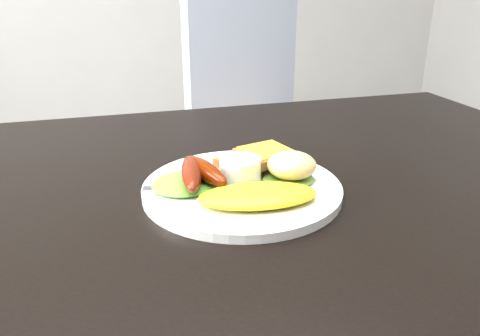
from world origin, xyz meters
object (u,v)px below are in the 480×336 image
object	(u,v)px
dining_table	(246,191)
person	(310,51)
plate	(242,189)
dining_chair	(260,159)

from	to	relation	value
dining_table	person	world-z (taller)	person
person	plate	size ratio (longest dim) A/B	6.26
dining_chair	dining_table	bearing A→B (deg)	-131.14
dining_chair	person	size ratio (longest dim) A/B	0.28
plate	dining_chair	bearing A→B (deg)	69.86
dining_table	person	distance (m)	0.71
dining_chair	plate	bearing A→B (deg)	-131.34
dining_table	person	xyz separation A→B (m)	(0.36, 0.61, 0.10)
person	plate	xyz separation A→B (m)	(-0.38, -0.65, -0.08)
dining_chair	person	world-z (taller)	person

